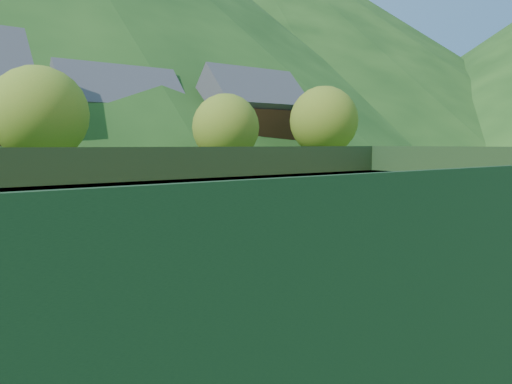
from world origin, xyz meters
TOP-DOWN VIEW (x-y plane):
  - ground at (0.00, 0.00)m, footprint 400.00×400.00m
  - clay_court at (0.00, 0.00)m, footprint 40.00×24.00m
  - mountain_far_right at (90.00, 150.00)m, footprint 260.00×260.00m
  - coach at (-3.90, -1.70)m, footprint 0.74×0.56m
  - student_a at (3.27, 1.53)m, footprint 0.76×0.67m
  - student_b at (3.26, 2.22)m, footprint 0.95×0.42m
  - student_c at (6.20, 2.94)m, footprint 0.85×0.61m
  - student_d at (6.78, 2.77)m, footprint 0.86×0.52m
  - tennis_ball_0 at (0.14, -8.80)m, footprint 0.07×0.07m
  - tennis_ball_1 at (4.28, -1.86)m, footprint 0.07×0.07m
  - tennis_ball_2 at (-7.73, -1.46)m, footprint 0.07×0.07m
  - tennis_ball_4 at (4.29, -3.08)m, footprint 0.07×0.07m
  - tennis_ball_5 at (-0.09, -7.34)m, footprint 0.07×0.07m
  - tennis_ball_6 at (-3.54, -9.09)m, footprint 0.07×0.07m
  - tennis_ball_8 at (-5.87, -7.61)m, footprint 0.07×0.07m
  - tennis_ball_9 at (-0.21, -1.10)m, footprint 0.07×0.07m
  - tennis_ball_10 at (-6.77, -1.78)m, footprint 0.07×0.07m
  - tennis_ball_11 at (3.49, -4.88)m, footprint 0.07×0.07m
  - tennis_ball_12 at (-3.09, -1.12)m, footprint 0.07×0.07m
  - tennis_ball_13 at (-8.83, -6.41)m, footprint 0.07×0.07m
  - tennis_ball_14 at (1.35, -3.33)m, footprint 0.07×0.07m
  - tennis_ball_15 at (-5.63, -3.36)m, footprint 0.07×0.07m
  - tennis_ball_16 at (-0.45, -4.82)m, footprint 0.07×0.07m
  - tennis_ball_18 at (-7.56, -2.65)m, footprint 0.07×0.07m
  - tennis_ball_19 at (0.02, -2.84)m, footprint 0.07×0.07m
  - tennis_ball_20 at (4.27, -6.56)m, footprint 0.07×0.07m
  - tennis_ball_21 at (-4.60, -3.21)m, footprint 0.07×0.07m
  - court_lines at (0.00, 0.00)m, footprint 23.83×11.03m
  - tennis_net at (0.00, 0.00)m, footprint 0.10×12.07m
  - perimeter_fence at (0.00, 0.00)m, footprint 40.40×24.24m
  - ball_hopper at (-7.22, -3.76)m, footprint 0.57×0.57m
  - chalet_mid at (6.00, 34.00)m, footprint 12.65×8.82m
  - chalet_right at (20.00, 30.00)m, footprint 11.50×8.82m
  - tree_b at (-4.00, 20.00)m, footprint 6.40×6.40m
  - tree_c at (10.00, 19.00)m, footprint 5.60×5.60m
  - tree_d at (22.00, 20.00)m, footprint 6.80×6.80m

SIDE VIEW (x-z plane):
  - ground at x=0.00m, z-range 0.00..0.00m
  - clay_court at x=0.00m, z-range 0.00..0.02m
  - court_lines at x=0.00m, z-range 0.02..0.03m
  - tennis_ball_0 at x=0.14m, z-range 0.02..0.09m
  - tennis_ball_1 at x=4.28m, z-range 0.02..0.09m
  - tennis_ball_2 at x=-7.73m, z-range 0.02..0.09m
  - tennis_ball_4 at x=4.29m, z-range 0.02..0.09m
  - tennis_ball_5 at x=-0.09m, z-range 0.02..0.09m
  - tennis_ball_6 at x=-3.54m, z-range 0.02..0.09m
  - tennis_ball_8 at x=-5.87m, z-range 0.02..0.09m
  - tennis_ball_9 at x=-0.21m, z-range 0.02..0.09m
  - tennis_ball_10 at x=-6.77m, z-range 0.02..0.09m
  - tennis_ball_11 at x=3.49m, z-range 0.02..0.09m
  - tennis_ball_12 at x=-3.09m, z-range 0.02..0.09m
  - tennis_ball_13 at x=-8.83m, z-range 0.02..0.09m
  - tennis_ball_14 at x=1.35m, z-range 0.02..0.09m
  - tennis_ball_15 at x=-5.63m, z-range 0.02..0.09m
  - tennis_ball_16 at x=-0.45m, z-range 0.02..0.09m
  - tennis_ball_18 at x=-7.56m, z-range 0.02..0.09m
  - tennis_ball_19 at x=0.02m, z-range 0.02..0.09m
  - tennis_ball_20 at x=4.27m, z-range 0.02..0.09m
  - tennis_ball_21 at x=-4.60m, z-range 0.02..0.09m
  - tennis_net at x=0.00m, z-range -0.03..1.07m
  - student_d at x=6.78m, z-range 0.02..1.32m
  - student_a at x=3.27m, z-range 0.02..1.33m
  - ball_hopper at x=-7.22m, z-range 0.27..1.27m
  - student_b at x=3.26m, z-range 0.02..1.62m
  - student_c at x=6.20m, z-range 0.02..1.64m
  - coach at x=-3.90m, z-range 0.02..1.84m
  - perimeter_fence at x=0.00m, z-range -0.23..2.77m
  - tree_c at x=10.00m, z-range 0.87..8.22m
  - chalet_mid at x=6.00m, z-range -0.74..10.72m
  - tree_b at x=-4.00m, z-range 0.99..9.39m
  - chalet_right at x=20.00m, z-range -0.70..11.21m
  - tree_d at x=22.00m, z-range 1.06..9.98m
  - mountain_far_right at x=90.00m, z-range 0.00..95.00m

